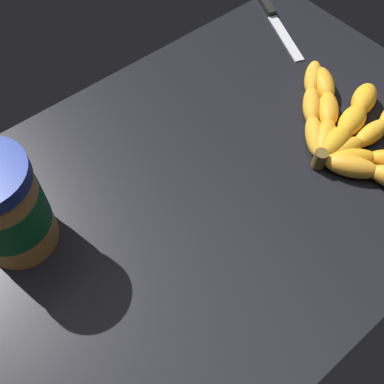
% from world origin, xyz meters
% --- Properties ---
extents(ground_plane, '(0.92, 0.57, 0.03)m').
position_xyz_m(ground_plane, '(0.00, 0.00, -0.02)').
color(ground_plane, black).
extents(banana_bunch, '(0.21, 0.36, 0.04)m').
position_xyz_m(banana_bunch, '(-0.24, 0.08, 0.02)').
color(banana_bunch, gold).
rests_on(banana_bunch, ground_plane).
extents(peanut_butter_jar, '(0.10, 0.10, 0.15)m').
position_xyz_m(peanut_butter_jar, '(0.24, -0.10, 0.08)').
color(peanut_butter_jar, '#BF8442').
rests_on(peanut_butter_jar, ground_plane).
extents(butter_knife, '(0.09, 0.19, 0.01)m').
position_xyz_m(butter_knife, '(-0.36, -0.21, 0.00)').
color(butter_knife, silver).
rests_on(butter_knife, ground_plane).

